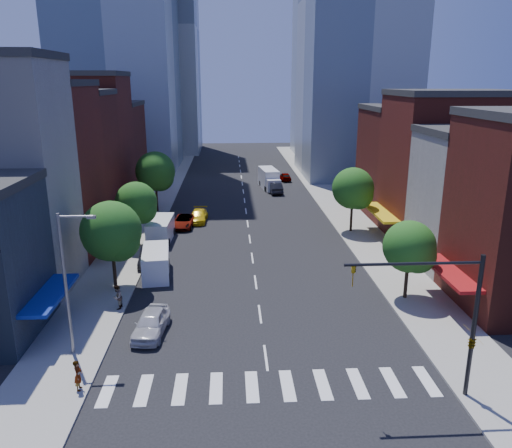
% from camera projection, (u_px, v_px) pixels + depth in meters
% --- Properties ---
extents(ground, '(220.00, 220.00, 0.00)m').
position_uv_depth(ground, '(266.00, 358.00, 30.83)').
color(ground, black).
rests_on(ground, ground).
extents(sidewalk_left, '(5.00, 120.00, 0.15)m').
position_uv_depth(sidewalk_left, '(154.00, 204.00, 68.54)').
color(sidewalk_left, gray).
rests_on(sidewalk_left, ground).
extents(sidewalk_right, '(5.00, 120.00, 0.15)m').
position_uv_depth(sidewalk_right, '(334.00, 202.00, 69.83)').
color(sidewalk_right, gray).
rests_on(sidewalk_right, ground).
extents(crosswalk, '(19.00, 3.00, 0.01)m').
position_uv_depth(crosswalk, '(270.00, 386.00, 27.95)').
color(crosswalk, silver).
rests_on(crosswalk, ground).
extents(bldg_left_2, '(12.00, 9.00, 16.00)m').
position_uv_depth(bldg_left_2, '(30.00, 174.00, 47.20)').
color(bldg_left_2, maroon).
rests_on(bldg_left_2, ground).
extents(bldg_left_3, '(12.00, 8.00, 15.00)m').
position_uv_depth(bldg_left_3, '(59.00, 164.00, 55.49)').
color(bldg_left_3, '#521C14').
rests_on(bldg_left_3, ground).
extents(bldg_left_4, '(12.00, 9.00, 17.00)m').
position_uv_depth(bldg_left_4, '(80.00, 146.00, 63.37)').
color(bldg_left_4, maroon).
rests_on(bldg_left_4, ground).
extents(bldg_left_5, '(12.00, 10.00, 13.00)m').
position_uv_depth(bldg_left_5, '(100.00, 151.00, 73.04)').
color(bldg_left_5, '#521C14').
rests_on(bldg_left_5, ground).
extents(bldg_right_1, '(12.00, 8.00, 12.00)m').
position_uv_depth(bldg_right_1, '(488.00, 202.00, 44.64)').
color(bldg_right_1, beige).
rests_on(bldg_right_1, ground).
extents(bldg_right_2, '(12.00, 10.00, 15.00)m').
position_uv_depth(bldg_right_2, '(447.00, 169.00, 52.86)').
color(bldg_right_2, maroon).
rests_on(bldg_right_2, ground).
extents(bldg_right_3, '(12.00, 10.00, 13.00)m').
position_uv_depth(bldg_right_3, '(413.00, 163.00, 62.73)').
color(bldg_right_3, '#521C14').
rests_on(bldg_right_3, ground).
extents(tower_far_w, '(18.00, 18.00, 56.00)m').
position_uv_depth(tower_far_w, '(157.00, 28.00, 113.28)').
color(tower_far_w, '#9EA5AD').
rests_on(tower_far_w, ground).
extents(traffic_signal, '(7.24, 2.24, 8.00)m').
position_uv_depth(traffic_signal, '(463.00, 328.00, 25.88)').
color(traffic_signal, black).
rests_on(traffic_signal, sidewalk_right).
extents(streetlight, '(2.25, 0.25, 9.00)m').
position_uv_depth(streetlight, '(68.00, 276.00, 29.72)').
color(streetlight, slate).
rests_on(streetlight, sidewalk_left).
extents(tree_left_near, '(4.80, 4.80, 7.30)m').
position_uv_depth(tree_left_near, '(113.00, 233.00, 39.38)').
color(tree_left_near, black).
rests_on(tree_left_near, sidewalk_left).
extents(tree_left_mid, '(4.20, 4.20, 6.65)m').
position_uv_depth(tree_left_mid, '(138.00, 204.00, 50.03)').
color(tree_left_mid, black).
rests_on(tree_left_mid, sidewalk_left).
extents(tree_left_far, '(5.00, 5.00, 7.75)m').
position_uv_depth(tree_left_far, '(156.00, 173.00, 63.27)').
color(tree_left_far, black).
rests_on(tree_left_far, sidewalk_left).
extents(tree_right_near, '(4.00, 4.00, 6.20)m').
position_uv_depth(tree_right_near, '(411.00, 249.00, 37.87)').
color(tree_right_near, black).
rests_on(tree_right_near, sidewalk_right).
extents(tree_right_far, '(4.60, 4.60, 7.20)m').
position_uv_depth(tree_right_far, '(354.00, 190.00, 54.96)').
color(tree_right_far, black).
rests_on(tree_right_far, sidewalk_right).
extents(parked_car_front, '(2.38, 4.92, 1.62)m').
position_uv_depth(parked_car_front, '(151.00, 323.00, 33.52)').
color(parked_car_front, '#BDBCC1').
rests_on(parked_car_front, ground).
extents(parked_car_second, '(1.76, 4.96, 1.63)m').
position_uv_depth(parked_car_second, '(151.00, 256.00, 46.22)').
color(parked_car_second, black).
rests_on(parked_car_second, ground).
extents(parked_car_third, '(2.86, 5.25, 1.40)m').
position_uv_depth(parked_car_third, '(184.00, 221.00, 58.04)').
color(parked_car_third, '#999999').
rests_on(parked_car_third, ground).
extents(parked_car_rear, '(2.40, 4.69, 1.30)m').
position_uv_depth(parked_car_rear, '(161.00, 234.00, 53.53)').
color(parked_car_rear, black).
rests_on(parked_car_rear, ground).
extents(cargo_van_near, '(2.82, 5.75, 2.36)m').
position_uv_depth(cargo_van_near, '(156.00, 263.00, 43.47)').
color(cargo_van_near, white).
rests_on(cargo_van_near, ground).
extents(cargo_van_far, '(2.45, 5.70, 2.40)m').
position_uv_depth(cargo_van_far, '(160.00, 230.00, 52.95)').
color(cargo_van_far, white).
rests_on(cargo_van_far, ground).
extents(taxi, '(2.29, 5.02, 1.42)m').
position_uv_depth(taxi, '(198.00, 216.00, 60.28)').
color(taxi, '#DEB80B').
rests_on(taxi, ground).
extents(traffic_car_oncoming, '(2.01, 5.03, 1.63)m').
position_uv_depth(traffic_car_oncoming, '(275.00, 188.00, 75.73)').
color(traffic_car_oncoming, black).
rests_on(traffic_car_oncoming, ground).
extents(traffic_car_far, '(1.98, 4.18, 1.38)m').
position_uv_depth(traffic_car_far, '(285.00, 177.00, 85.05)').
color(traffic_car_far, '#999999').
rests_on(traffic_car_far, ground).
extents(box_truck, '(3.12, 7.73, 3.02)m').
position_uv_depth(box_truck, '(269.00, 179.00, 78.95)').
color(box_truck, silver).
rests_on(box_truck, ground).
extents(pedestrian_near, '(0.45, 0.66, 1.76)m').
position_uv_depth(pedestrian_near, '(78.00, 375.00, 27.18)').
color(pedestrian_near, '#999999').
rests_on(pedestrian_near, sidewalk_left).
extents(pedestrian_far, '(0.77, 0.95, 1.84)m').
position_uv_depth(pedestrian_far, '(117.00, 297.00, 36.87)').
color(pedestrian_far, '#999999').
rests_on(pedestrian_far, sidewalk_left).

